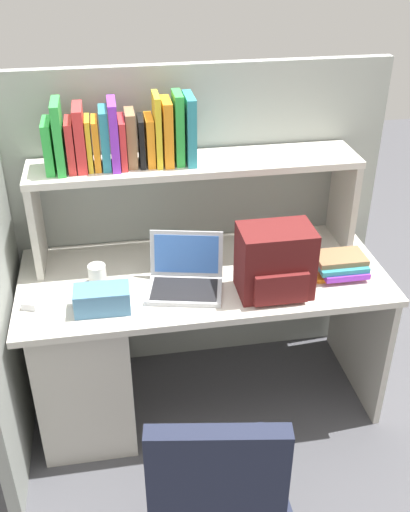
{
  "coord_description": "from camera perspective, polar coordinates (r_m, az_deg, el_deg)",
  "views": [
    {
      "loc": [
        -0.36,
        -2.17,
        2.13
      ],
      "look_at": [
        0.0,
        -0.05,
        0.85
      ],
      "focal_mm": 41.7,
      "sensor_mm": 36.0,
      "label": 1
    }
  ],
  "objects": [
    {
      "name": "reference_books_on_shelf",
      "position": [
        2.52,
        -8.07,
        11.28
      ],
      "size": [
        0.62,
        0.19,
        0.3
      ],
      "color": "green",
      "rests_on": "overhead_hutch"
    },
    {
      "name": "laptop",
      "position": [
        2.5,
        -1.9,
        -1.98
      ],
      "size": [
        0.36,
        0.31,
        0.22
      ],
      "color": "#B7BABF",
      "rests_on": "desk"
    },
    {
      "name": "overhead_hutch",
      "position": [
        2.62,
        -0.93,
        7.13
      ],
      "size": [
        1.44,
        0.28,
        0.45
      ],
      "color": "#BCB7AC",
      "rests_on": "desk"
    },
    {
      "name": "cubicle_partition_rear",
      "position": [
        2.92,
        -1.43,
        3.0
      ],
      "size": [
        1.84,
        0.05,
        1.55
      ],
      "primitive_type": "cube",
      "color": "#939991",
      "rests_on": "ground_plane"
    },
    {
      "name": "paper_cup",
      "position": [
        2.57,
        -10.29,
        -1.77
      ],
      "size": [
        0.08,
        0.08,
        0.09
      ],
      "primitive_type": "cylinder",
      "color": "white",
      "rests_on": "desk"
    },
    {
      "name": "office_chair",
      "position": [
        2.15,
        0.96,
        -23.37
      ],
      "size": [
        0.52,
        0.52,
        0.93
      ],
      "rotation": [
        0.0,
        0.0,
        2.99
      ],
      "color": "black",
      "rests_on": "ground_plane"
    },
    {
      "name": "desk_book_stack",
      "position": [
        2.66,
        12.79,
        -0.8
      ],
      "size": [
        0.24,
        0.2,
        0.09
      ],
      "color": "orange",
      "rests_on": "desk"
    },
    {
      "name": "backpack",
      "position": [
        2.44,
        6.76,
        -0.61
      ],
      "size": [
        0.3,
        0.23,
        0.29
      ],
      "color": "#591919",
      "rests_on": "desk"
    },
    {
      "name": "desk",
      "position": [
        2.78,
        -8.2,
        -8.1
      ],
      "size": [
        1.6,
        0.7,
        0.73
      ],
      "color": "beige",
      "rests_on": "ground_plane"
    },
    {
      "name": "ground_plane",
      "position": [
        3.07,
        -0.16,
        -13.28
      ],
      "size": [
        8.0,
        8.0,
        0.0
      ],
      "primitive_type": "plane",
      "color": "#4C4C51"
    },
    {
      "name": "computer_mouse",
      "position": [
        2.51,
        -16.16,
        -4.12
      ],
      "size": [
        0.09,
        0.12,
        0.03
      ],
      "primitive_type": "cube",
      "rotation": [
        0.0,
        0.0,
        -0.33
      ],
      "color": "silver",
      "rests_on": "desk"
    },
    {
      "name": "cubicle_partition_left",
      "position": [
        2.57,
        -19.07,
        -3.08
      ],
      "size": [
        0.05,
        1.06,
        1.55
      ],
      "primitive_type": "cube",
      "color": "#939991",
      "rests_on": "ground_plane"
    },
    {
      "name": "tissue_box",
      "position": [
        2.4,
        -9.84,
        -4.1
      ],
      "size": [
        0.22,
        0.13,
        0.1
      ],
      "primitive_type": "cube",
      "rotation": [
        0.0,
        0.0,
        -0.02
      ],
      "color": "teal",
      "rests_on": "desk"
    }
  ]
}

